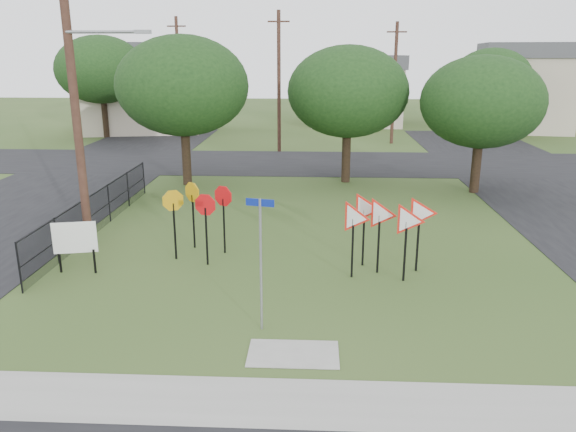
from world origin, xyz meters
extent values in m
plane|color=#2E471A|center=(0.00, 0.00, 0.00)|extent=(140.00, 140.00, 0.00)
cube|color=gray|center=(0.00, -4.20, 0.01)|extent=(30.00, 1.60, 0.02)
cube|color=black|center=(-12.00, 10.00, 0.01)|extent=(8.00, 50.00, 0.02)
cube|color=black|center=(0.00, 20.00, 0.01)|extent=(60.00, 8.00, 0.02)
cube|color=gray|center=(0.00, -2.40, 0.01)|extent=(2.00, 1.20, 0.02)
cylinder|color=gray|center=(-0.81, -1.24, 1.61)|extent=(0.06, 0.06, 3.23)
cube|color=navy|center=(-0.81, -1.24, 3.14)|extent=(0.66, 0.16, 0.17)
cube|color=black|center=(-2.53, 4.04, 0.92)|extent=(0.06, 0.06, 1.85)
cube|color=black|center=(-2.90, 2.93, 0.92)|extent=(0.06, 0.06, 1.85)
cube|color=black|center=(-4.01, 3.39, 0.92)|extent=(0.06, 0.06, 1.85)
cube|color=black|center=(-3.64, 4.50, 0.92)|extent=(0.06, 0.06, 1.85)
cube|color=black|center=(1.55, 2.13, 0.90)|extent=(0.06, 0.06, 1.79)
cube|color=black|center=(2.34, 2.53, 0.90)|extent=(0.06, 0.06, 1.79)
cube|color=black|center=(3.04, 1.93, 0.90)|extent=(0.06, 0.06, 1.79)
cube|color=black|center=(1.94, 3.12, 0.90)|extent=(0.06, 0.06, 1.79)
cube|color=black|center=(3.54, 2.72, 0.90)|extent=(0.06, 0.06, 1.79)
cube|color=black|center=(-7.21, 2.07, 0.37)|extent=(0.05, 0.05, 0.74)
cube|color=black|center=(-6.15, 2.07, 0.37)|extent=(0.05, 0.05, 0.74)
cube|color=white|center=(-6.68, 2.07, 1.11)|extent=(1.25, 0.31, 0.95)
cylinder|color=#482C21|center=(-7.30, 4.50, 5.00)|extent=(0.28, 0.28, 10.00)
cylinder|color=gray|center=(-6.10, 4.40, 7.00)|extent=(2.40, 0.10, 0.10)
cube|color=gray|center=(-4.90, 4.40, 7.00)|extent=(0.50, 0.18, 0.12)
cylinder|color=#482C21|center=(-2.00, 24.00, 4.50)|extent=(0.24, 0.24, 9.00)
cube|color=#482C21|center=(-2.00, 24.00, 8.30)|extent=(1.40, 0.10, 0.10)
cylinder|color=#482C21|center=(6.00, 28.00, 4.25)|extent=(0.24, 0.24, 8.50)
cube|color=#482C21|center=(6.00, 28.00, 7.80)|extent=(1.40, 0.10, 0.10)
cylinder|color=#482C21|center=(-10.00, 30.00, 4.50)|extent=(0.24, 0.24, 9.00)
cube|color=#482C21|center=(-10.00, 30.00, 8.30)|extent=(1.40, 0.10, 0.10)
cylinder|color=black|center=(-7.60, 0.50, 0.75)|extent=(0.05, 0.05, 1.50)
cylinder|color=black|center=(-7.60, 2.80, 0.75)|extent=(0.05, 0.05, 1.50)
cylinder|color=black|center=(-7.60, 5.10, 0.75)|extent=(0.05, 0.05, 1.50)
cylinder|color=black|center=(-7.60, 7.40, 0.75)|extent=(0.05, 0.05, 1.50)
cylinder|color=black|center=(-7.60, 9.70, 0.75)|extent=(0.05, 0.05, 1.50)
cylinder|color=black|center=(-7.60, 12.00, 0.75)|extent=(0.05, 0.05, 1.50)
cube|color=black|center=(-7.60, 6.25, 1.46)|extent=(0.03, 11.50, 0.03)
cube|color=black|center=(-7.60, 6.25, 0.75)|extent=(0.03, 11.50, 0.03)
cube|color=black|center=(-7.60, 6.25, 0.75)|extent=(0.01, 11.50, 1.50)
cube|color=beige|center=(-14.00, 34.00, 3.00)|extent=(10.08, 8.46, 6.00)
cube|color=#47484C|center=(-14.00, 34.00, 6.60)|extent=(10.58, 8.88, 1.20)
cube|color=beige|center=(4.00, 40.00, 2.50)|extent=(8.00, 8.00, 5.00)
cube|color=#47484C|center=(4.00, 40.00, 5.60)|extent=(8.40, 8.40, 1.20)
cube|color=beige|center=(18.00, 36.00, 3.00)|extent=(7.91, 7.91, 6.00)
cube|color=#47484C|center=(18.00, 36.00, 6.60)|extent=(8.30, 8.30, 1.20)
cylinder|color=black|center=(-6.00, 14.00, 1.31)|extent=(0.44, 0.44, 2.62)
ellipsoid|color=black|center=(-6.00, 14.00, 4.87)|extent=(6.40, 6.40, 4.80)
cylinder|color=black|center=(2.00, 15.00, 1.22)|extent=(0.44, 0.44, 2.45)
ellipsoid|color=black|center=(2.00, 15.00, 4.55)|extent=(6.00, 6.00, 4.50)
cylinder|color=black|center=(8.00, 13.00, 1.14)|extent=(0.44, 0.44, 2.27)
ellipsoid|color=black|center=(8.00, 13.00, 4.23)|extent=(5.60, 5.60, 4.20)
cylinder|color=black|center=(-16.00, 30.00, 1.40)|extent=(0.44, 0.44, 2.80)
ellipsoid|color=black|center=(-16.00, 30.00, 5.18)|extent=(6.80, 6.80, 5.10)
cylinder|color=black|center=(14.00, 32.00, 1.22)|extent=(0.44, 0.44, 2.45)
ellipsoid|color=black|center=(14.00, 32.00, 4.55)|extent=(6.00, 6.00, 4.50)
camera|label=1|loc=(0.42, -13.39, 6.37)|focal=35.00mm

